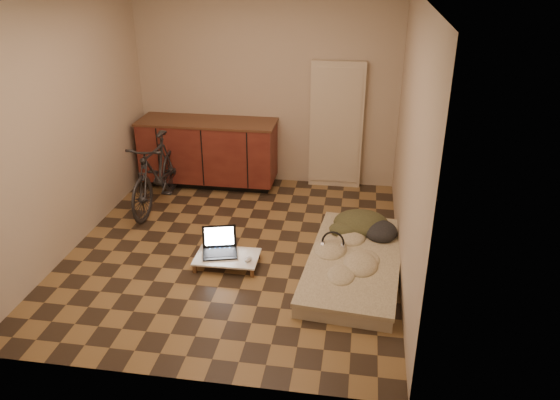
% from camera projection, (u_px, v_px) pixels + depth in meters
% --- Properties ---
extents(room_shell, '(3.50, 4.00, 2.60)m').
position_uv_depth(room_shell, '(231.00, 135.00, 5.42)').
color(room_shell, brown).
rests_on(room_shell, ground).
extents(cabinets, '(1.84, 0.62, 0.91)m').
position_uv_depth(cabinets, '(209.00, 152.00, 7.40)').
color(cabinets, black).
rests_on(cabinets, ground).
extents(appliance_panel, '(0.70, 0.10, 1.70)m').
position_uv_depth(appliance_panel, '(336.00, 126.00, 7.22)').
color(appliance_panel, beige).
rests_on(appliance_panel, ground).
extents(bicycle, '(0.51, 1.56, 1.00)m').
position_uv_depth(bicycle, '(156.00, 169.00, 6.75)').
color(bicycle, black).
rests_on(bicycle, ground).
extents(futon, '(1.07, 1.96, 0.16)m').
position_uv_depth(futon, '(354.00, 263.00, 5.54)').
color(futon, '#B8AC93').
rests_on(futon, ground).
extents(clothing_pile, '(0.69, 0.60, 0.26)m').
position_uv_depth(clothing_pile, '(366.00, 219.00, 5.98)').
color(clothing_pile, '#3B3C23').
rests_on(clothing_pile, futon).
extents(headphones, '(0.28, 0.26, 0.17)m').
position_uv_depth(headphones, '(333.00, 241.00, 5.61)').
color(headphones, black).
rests_on(headphones, futon).
extents(lap_desk, '(0.66, 0.43, 0.11)m').
position_uv_depth(lap_desk, '(227.00, 257.00, 5.62)').
color(lap_desk, brown).
rests_on(lap_desk, ground).
extents(laptop, '(0.43, 0.40, 0.24)m').
position_uv_depth(laptop, '(220.00, 247.00, 5.68)').
color(laptop, black).
rests_on(laptop, lap_desk).
extents(mouse, '(0.10, 0.12, 0.04)m').
position_uv_depth(mouse, '(248.00, 259.00, 5.53)').
color(mouse, silver).
rests_on(mouse, lap_desk).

